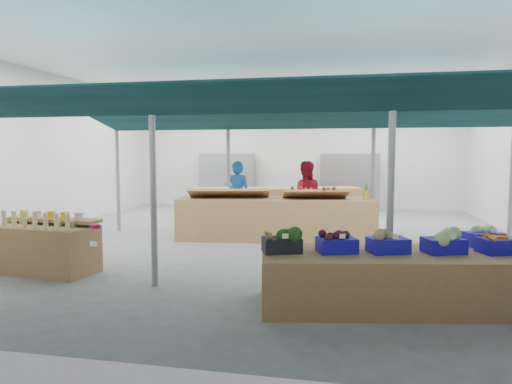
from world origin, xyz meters
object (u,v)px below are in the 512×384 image
Objects in this scene: bottle_shelf at (45,246)px; vendor_right at (305,197)px; fruit_counter at (276,219)px; vendor_left at (237,196)px; veg_counter at (403,280)px.

vendor_right reaches higher than bottle_shelf.
vendor_left is (-1.20, 1.10, 0.43)m from fruit_counter.
bottle_shelf is 0.41× the size of fruit_counter.
fruit_counter is 1.68m from vendor_left.
bottle_shelf is 0.50× the size of veg_counter.
veg_counter is 2.05× the size of vendor_left.
veg_counter is at bearing 0.72° from bottle_shelf.
fruit_counter reaches higher than veg_counter.
vendor_left reaches higher than fruit_counter.
veg_counter is 2.05× the size of vendor_right.
fruit_counter is 2.50× the size of vendor_left.
vendor_left is (-3.61, 5.44, 0.56)m from veg_counter.
bottle_shelf is 1.03× the size of vendor_right.
vendor_left is at bearing -5.66° from vendor_right.
vendor_left is at bearing 113.46° from veg_counter.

